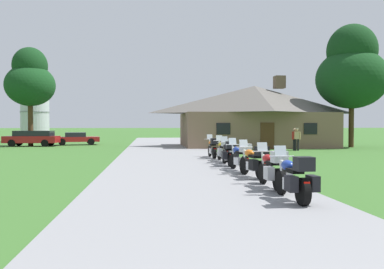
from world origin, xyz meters
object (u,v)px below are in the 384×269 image
at_px(tree_left_far, 30,80).
at_px(tree_right_of_lodge, 352,70).
at_px(bystander_red_shirt_near_lodge, 294,138).
at_px(bystander_tan_shirt_beside_signpost, 297,138).
at_px(motorcycle_blue_fourth_in_row, 240,157).
at_px(motorcycle_orange_farthest_in_row, 213,148).
at_px(parked_red_sedan_far_left, 76,138).
at_px(motorcycle_yellow_sixth_in_row, 223,151).
at_px(motorcycle_black_fifth_in_row, 228,153).
at_px(motorcycle_blue_nearest_to_camera, 295,179).
at_px(metal_silo_distant, 35,108).
at_px(motorcycle_red_second_in_row, 273,170).
at_px(motorcycle_orange_third_in_row, 255,162).
at_px(parked_red_suv_far_left, 32,138).

relative_size(tree_left_far, tree_right_of_lodge, 0.84).
bearing_deg(bystander_red_shirt_near_lodge, bystander_tan_shirt_beside_signpost, 80.68).
relative_size(motorcycle_blue_fourth_in_row, bystander_tan_shirt_beside_signpost, 1.23).
relative_size(motorcycle_orange_farthest_in_row, parked_red_sedan_far_left, 0.46).
relative_size(motorcycle_yellow_sixth_in_row, tree_left_far, 0.24).
xyz_separation_m(motorcycle_blue_fourth_in_row, motorcycle_black_fifth_in_row, (-0.04, 2.21, -0.01)).
bearing_deg(motorcycle_blue_nearest_to_camera, parked_red_sedan_far_left, 107.71).
xyz_separation_m(motorcycle_blue_fourth_in_row, parked_red_sedan_far_left, (-10.62, 23.66, 0.02)).
relative_size(metal_silo_distant, parked_red_sedan_far_left, 1.69).
xyz_separation_m(motorcycle_blue_nearest_to_camera, tree_right_of_lodge, (13.72, 23.68, 5.96)).
bearing_deg(tree_left_far, motorcycle_red_second_in_row, -61.47).
bearing_deg(motorcycle_red_second_in_row, tree_left_far, 116.89).
relative_size(motorcycle_blue_nearest_to_camera, parked_red_sedan_far_left, 0.46).
bearing_deg(bystander_tan_shirt_beside_signpost, tree_right_of_lodge, 53.82).
height_order(motorcycle_orange_farthest_in_row, metal_silo_distant, metal_silo_distant).
relative_size(motorcycle_yellow_sixth_in_row, motorcycle_orange_farthest_in_row, 1.00).
bearing_deg(tree_right_of_lodge, motorcycle_black_fifth_in_row, -132.34).
bearing_deg(motorcycle_red_second_in_row, bystander_red_shirt_near_lodge, 66.36).
bearing_deg(tree_left_far, motorcycle_blue_nearest_to_camera, -63.34).
distance_m(motorcycle_red_second_in_row, motorcycle_black_fifth_in_row, 6.71).
distance_m(motorcycle_orange_third_in_row, tree_left_far, 28.22).
relative_size(motorcycle_red_second_in_row, motorcycle_orange_third_in_row, 1.01).
xyz_separation_m(motorcycle_blue_nearest_to_camera, motorcycle_black_fifth_in_row, (0.08, 8.71, 0.00)).
bearing_deg(tree_left_far, bystander_tan_shirt_beside_signpost, -21.62).
bearing_deg(motorcycle_red_second_in_row, motorcycle_black_fifth_in_row, 88.35).
distance_m(motorcycle_yellow_sixth_in_row, motorcycle_orange_farthest_in_row, 2.31).
distance_m(motorcycle_red_second_in_row, bystander_tan_shirt_beside_signpost, 19.08).
relative_size(motorcycle_blue_nearest_to_camera, motorcycle_orange_farthest_in_row, 1.00).
relative_size(bystander_red_shirt_near_lodge, metal_silo_distant, 0.22).
height_order(motorcycle_yellow_sixth_in_row, bystander_tan_shirt_beside_signpost, bystander_tan_shirt_beside_signpost).
bearing_deg(tree_right_of_lodge, bystander_tan_shirt_beside_signpost, -147.37).
bearing_deg(bystander_tan_shirt_beside_signpost, parked_red_sedan_far_left, 170.68).
bearing_deg(motorcycle_orange_farthest_in_row, tree_left_far, 131.76).
relative_size(motorcycle_blue_fourth_in_row, parked_red_sedan_far_left, 0.46).
bearing_deg(motorcycle_blue_nearest_to_camera, motorcycle_orange_third_in_row, 85.96).
distance_m(bystander_red_shirt_near_lodge, tree_left_far, 23.52).
relative_size(motorcycle_blue_nearest_to_camera, metal_silo_distant, 0.28).
relative_size(motorcycle_yellow_sixth_in_row, bystander_tan_shirt_beside_signpost, 1.24).
relative_size(motorcycle_blue_fourth_in_row, parked_red_suv_far_left, 0.44).
height_order(motorcycle_black_fifth_in_row, parked_red_sedan_far_left, motorcycle_black_fifth_in_row).
bearing_deg(bystander_red_shirt_near_lodge, tree_left_far, -62.52).
relative_size(motorcycle_orange_third_in_row, tree_right_of_lodge, 0.20).
bearing_deg(motorcycle_blue_fourth_in_row, motorcycle_black_fifth_in_row, 83.98).
relative_size(motorcycle_blue_fourth_in_row, motorcycle_orange_farthest_in_row, 1.00).
xyz_separation_m(motorcycle_blue_fourth_in_row, motorcycle_yellow_sixth_in_row, (0.11, 4.29, -0.01)).
bearing_deg(motorcycle_black_fifth_in_row, tree_right_of_lodge, 47.53).
xyz_separation_m(motorcycle_blue_nearest_to_camera, bystander_tan_shirt_beside_signpost, (7.39, 19.62, 0.34)).
height_order(motorcycle_blue_nearest_to_camera, metal_silo_distant, metal_silo_distant).
xyz_separation_m(motorcycle_blue_nearest_to_camera, motorcycle_yellow_sixth_in_row, (0.23, 10.79, 0.00)).
bearing_deg(metal_silo_distant, parked_red_suv_far_left, -75.90).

